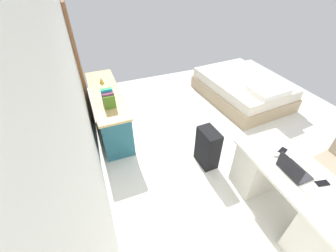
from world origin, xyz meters
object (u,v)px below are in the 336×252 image
(suitcase_black, at_px, (208,148))
(computer_mouse, at_px, (277,154))
(office_chair, at_px, (336,169))
(bed, at_px, (242,89))
(cell_phone_near_laptop, at_px, (322,183))
(figurine_small, at_px, (101,80))
(credenza, at_px, (109,110))
(laptop, at_px, (293,170))
(desk, at_px, (289,194))
(cell_phone_by_mouse, at_px, (282,151))

(suitcase_black, bearing_deg, computer_mouse, -153.88)
(office_chair, bearing_deg, bed, -9.74)
(cell_phone_near_laptop, height_order, figurine_small, figurine_small)
(credenza, relative_size, suitcase_black, 2.91)
(bed, height_order, cell_phone_near_laptop, cell_phone_near_laptop)
(laptop, distance_m, cell_phone_near_laptop, 0.29)
(credenza, distance_m, figurine_small, 0.54)
(laptop, bearing_deg, bed, -28.09)
(desk, distance_m, laptop, 0.40)
(credenza, xyz_separation_m, cell_phone_near_laptop, (-2.68, -1.74, 0.36))
(desk, xyz_separation_m, cell_phone_near_laptop, (-0.16, -0.12, 0.35))
(desk, bearing_deg, suitcase_black, 22.25)
(credenza, xyz_separation_m, suitcase_black, (-1.43, -1.18, -0.05))
(credenza, xyz_separation_m, computer_mouse, (-2.20, -1.60, 0.37))
(desk, xyz_separation_m, suitcase_black, (1.08, 0.44, -0.07))
(suitcase_black, distance_m, figurine_small, 2.19)
(laptop, xyz_separation_m, figurine_small, (2.81, 1.55, 0.01))
(laptop, height_order, computer_mouse, laptop)
(office_chair, distance_m, suitcase_black, 1.62)
(office_chair, bearing_deg, computer_mouse, 72.21)
(computer_mouse, relative_size, cell_phone_near_laptop, 0.74)
(cell_phone_near_laptop, bearing_deg, computer_mouse, 28.80)
(cell_phone_by_mouse, bearing_deg, suitcase_black, 14.94)
(cell_phone_near_laptop, bearing_deg, desk, 48.64)
(bed, bearing_deg, cell_phone_near_laptop, 157.35)
(credenza, bearing_deg, bed, -91.01)
(bed, bearing_deg, suitcase_black, 129.81)
(suitcase_black, height_order, computer_mouse, computer_mouse)
(office_chair, distance_m, cell_phone_by_mouse, 0.83)
(cell_phone_near_laptop, bearing_deg, suitcase_black, 36.55)
(computer_mouse, height_order, cell_phone_near_laptop, computer_mouse)
(laptop, height_order, cell_phone_near_laptop, laptop)
(desk, xyz_separation_m, credenza, (2.52, 1.62, -0.01))
(credenza, bearing_deg, suitcase_black, -140.57)
(desk, distance_m, suitcase_black, 1.17)
(suitcase_black, height_order, figurine_small, figurine_small)
(desk, bearing_deg, office_chair, -85.96)
(bed, bearing_deg, figurine_small, 81.98)
(cell_phone_near_laptop, xyz_separation_m, figurine_small, (3.03, 1.74, 0.06))
(suitcase_black, relative_size, cell_phone_near_laptop, 4.54)
(bed, xyz_separation_m, cell_phone_by_mouse, (-2.12, 1.13, 0.48))
(desk, height_order, cell_phone_by_mouse, cell_phone_by_mouse)
(bed, height_order, figurine_small, figurine_small)
(cell_phone_near_laptop, distance_m, cell_phone_by_mouse, 0.51)
(cell_phone_by_mouse, bearing_deg, bed, -48.87)
(office_chair, distance_m, credenza, 3.45)
(laptop, xyz_separation_m, computer_mouse, (0.26, -0.04, -0.03))
(credenza, distance_m, cell_phone_by_mouse, 2.79)
(laptop, bearing_deg, cell_phone_by_mouse, -28.71)
(desk, relative_size, credenza, 0.80)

